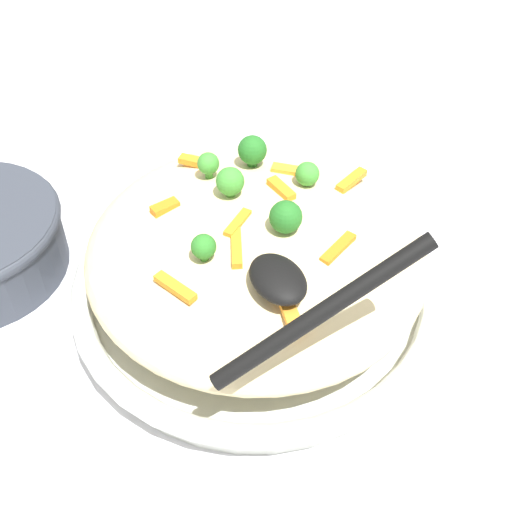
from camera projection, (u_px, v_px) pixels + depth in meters
The scene contains 20 objects.
ground_plane at pixel (256, 307), 0.65m from camera, with size 2.40×2.40×0.00m, color silver.
serving_bowl at pixel (256, 290), 0.63m from camera, with size 0.34×0.34×0.04m.
pasta_mound at pixel (256, 250), 0.59m from camera, with size 0.31×0.30×0.08m, color beige.
carrot_piece_0 at pixel (281, 189), 0.59m from camera, with size 0.03×0.01×0.01m, color orange.
carrot_piece_1 at pixel (165, 208), 0.58m from camera, with size 0.02×0.01×0.01m, color orange.
carrot_piece_2 at pixel (237, 248), 0.54m from camera, with size 0.04×0.01×0.01m, color orange.
carrot_piece_3 at pixel (351, 180), 0.61m from camera, with size 0.04×0.01×0.01m, color orange.
carrot_piece_4 at pixel (338, 249), 0.54m from camera, with size 0.04×0.01×0.01m, color orange.
carrot_piece_5 at pixel (175, 287), 0.51m from camera, with size 0.04×0.01×0.01m, color orange.
carrot_piece_6 at pixel (195, 161), 0.63m from camera, with size 0.03×0.01×0.01m, color orange.
carrot_piece_7 at pixel (288, 308), 0.50m from camera, with size 0.04×0.01×0.01m, color orange.
carrot_piece_8 at pixel (236, 221), 0.56m from camera, with size 0.03×0.01×0.01m, color orange.
carrot_piece_9 at pixel (288, 171), 0.62m from camera, with size 0.03×0.01×0.01m, color orange.
broccoli_floret_0 at pixel (252, 150), 0.61m from camera, with size 0.03×0.03×0.03m.
broccoli_floret_1 at pixel (204, 247), 0.52m from camera, with size 0.02×0.02×0.02m.
broccoli_floret_2 at pixel (208, 164), 0.60m from camera, with size 0.02×0.02×0.03m.
broccoli_floret_3 at pixel (307, 174), 0.59m from camera, with size 0.02×0.02×0.03m.
broccoli_floret_4 at pixel (286, 217), 0.54m from camera, with size 0.03×0.03×0.03m.
broccoli_floret_5 at pixel (230, 182), 0.58m from camera, with size 0.03×0.03×0.03m.
serving_spoon at pixel (292, 290), 0.47m from camera, with size 0.12×0.15×0.10m.
Camera 1 is at (-0.37, 0.20, 0.49)m, focal length 46.48 mm.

